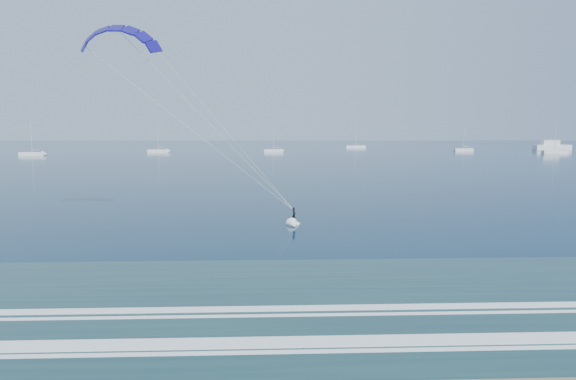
% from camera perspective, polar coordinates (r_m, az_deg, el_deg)
% --- Properties ---
extents(kitesurfer_rig, '(20.09, 5.71, 18.39)m').
position_cam_1_polar(kitesurfer_rig, '(45.58, -8.84, 7.38)').
color(kitesurfer_rig, gold).
rests_on(kitesurfer_rig, ground).
extents(motor_yacht, '(16.11, 4.30, 6.51)m').
position_cam_1_polar(motor_yacht, '(262.84, 27.23, 4.36)').
color(motor_yacht, silver).
rests_on(motor_yacht, ground).
extents(sailboat_0, '(8.52, 2.40, 11.61)m').
position_cam_1_polar(sailboat_0, '(201.40, -26.55, 3.63)').
color(sailboat_0, silver).
rests_on(sailboat_0, ground).
extents(sailboat_1, '(8.33, 2.40, 11.49)m').
position_cam_1_polar(sailboat_1, '(212.88, -14.21, 4.24)').
color(sailboat_1, silver).
rests_on(sailboat_1, ground).
extents(sailboat_2, '(7.47, 2.40, 10.53)m').
position_cam_1_polar(sailboat_2, '(208.90, -1.64, 4.40)').
color(sailboat_2, silver).
rests_on(sailboat_2, ground).
extents(sailboat_3, '(9.79, 2.40, 13.17)m').
position_cam_1_polar(sailboat_3, '(264.23, 7.50, 4.81)').
color(sailboat_3, silver).
rests_on(sailboat_3, ground).
extents(sailboat_4, '(7.73, 2.40, 10.69)m').
position_cam_1_polar(sailboat_4, '(231.52, 18.91, 4.26)').
color(sailboat_4, silver).
rests_on(sailboat_4, ground).
extents(sailboat_5, '(9.23, 2.40, 12.43)m').
position_cam_1_polar(sailboat_5, '(221.48, 27.49, 3.79)').
color(sailboat_5, silver).
rests_on(sailboat_5, ground).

